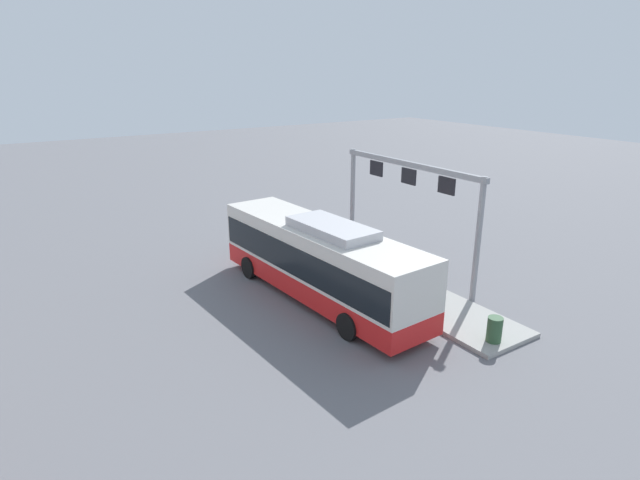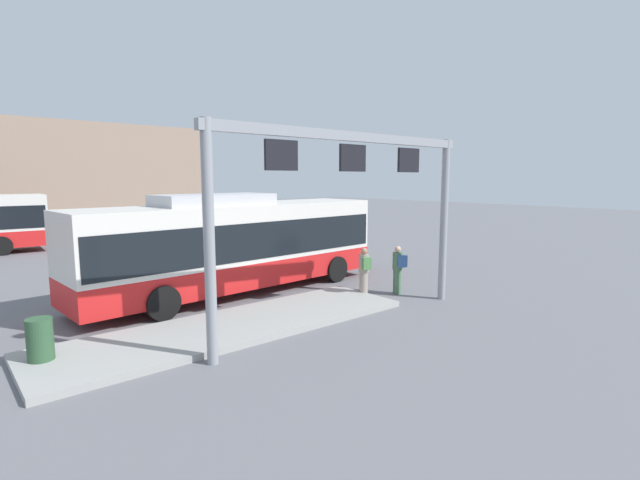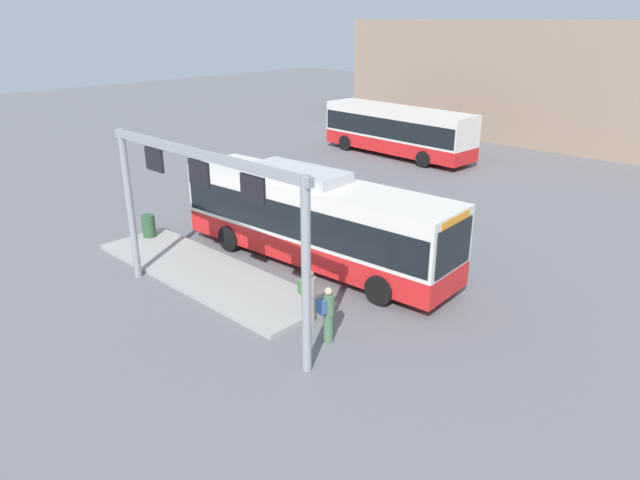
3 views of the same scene
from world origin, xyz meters
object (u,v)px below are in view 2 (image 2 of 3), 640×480
Objects in this scene: person_boarding at (364,271)px; person_waiting_near at (398,269)px; bus_main at (236,241)px; trash_bin at (40,339)px.

person_boarding is 1.27m from person_waiting_near.
person_boarding is at bearing -51.59° from bus_main.
bus_main reaches higher than person_waiting_near.
person_waiting_near is 10.65m from trash_bin.
trash_bin is at bearing -159.09° from bus_main.
bus_main reaches higher than person_boarding.
person_boarding is at bearing -1.95° from trash_bin.
bus_main is 7.23m from trash_bin.
person_waiting_near is (4.13, -3.76, -0.92)m from bus_main.
bus_main is at bearing 67.03° from person_boarding.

